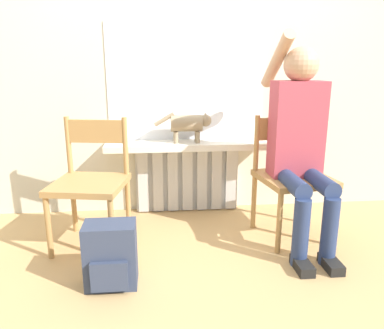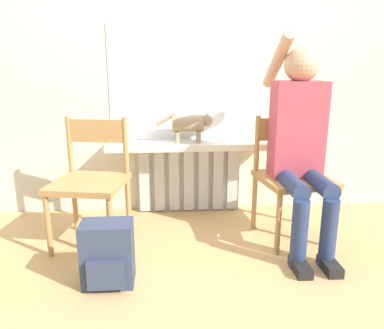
% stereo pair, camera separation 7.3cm
% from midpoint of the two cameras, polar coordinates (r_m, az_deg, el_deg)
% --- Properties ---
extents(ground_plane, '(12.00, 12.00, 0.00)m').
position_cam_midpoint_polar(ground_plane, '(2.20, 2.31, -18.06)').
color(ground_plane, tan).
extents(wall_with_window, '(7.00, 0.06, 2.70)m').
position_cam_midpoint_polar(wall_with_window, '(3.07, 0.05, 17.82)').
color(wall_with_window, beige).
rests_on(wall_with_window, ground_plane).
extents(radiator, '(0.85, 0.08, 0.55)m').
position_cam_midpoint_polar(radiator, '(3.13, 0.14, -2.13)').
color(radiator, silver).
rests_on(radiator, ground_plane).
extents(windowsill, '(1.30, 0.26, 0.05)m').
position_cam_midpoint_polar(windowsill, '(2.97, 0.25, 2.95)').
color(windowsill, white).
rests_on(windowsill, radiator).
extents(window_glass, '(1.25, 0.01, 0.91)m').
position_cam_midpoint_polar(window_glass, '(3.04, 0.09, 12.35)').
color(window_glass, white).
rests_on(window_glass, windowsill).
extents(chair_left, '(0.53, 0.53, 0.85)m').
position_cam_midpoint_polar(chair_left, '(2.60, -14.40, -2.18)').
color(chair_left, '#B2844C').
rests_on(chair_left, ground_plane).
extents(chair_right, '(0.52, 0.52, 0.85)m').
position_cam_midpoint_polar(chair_right, '(2.71, 15.74, -1.58)').
color(chair_right, '#B2844C').
rests_on(chair_right, ground_plane).
extents(person, '(0.36, 0.97, 1.42)m').
position_cam_midpoint_polar(person, '(2.56, 17.03, 3.98)').
color(person, navy).
rests_on(person, ground_plane).
extents(cat, '(0.45, 0.13, 0.24)m').
position_cam_midpoint_polar(cat, '(2.93, 0.43, 6.23)').
color(cat, '#9E896B').
rests_on(cat, windowsill).
extents(backpack, '(0.28, 0.21, 0.37)m').
position_cam_midpoint_polar(backpack, '(2.18, -11.77, -13.27)').
color(backpack, '#333D56').
rests_on(backpack, ground_plane).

